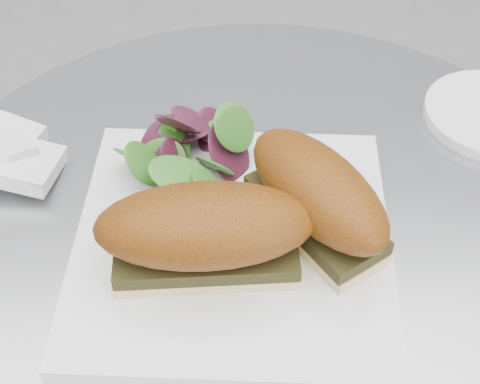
# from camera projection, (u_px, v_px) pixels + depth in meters

# --- Properties ---
(table) EXTENTS (0.70, 0.70, 0.73)m
(table) POSITION_uv_depth(u_px,v_px,m) (258.00, 369.00, 0.78)
(table) COLOR #A6A8AD
(table) RESTS_ON ground
(plate) EXTENTS (0.31, 0.31, 0.02)m
(plate) POSITION_uv_depth(u_px,v_px,m) (233.00, 242.00, 0.59)
(plate) COLOR white
(plate) RESTS_ON table
(sandwich_left) EXTENTS (0.18, 0.09, 0.08)m
(sandwich_left) POSITION_uv_depth(u_px,v_px,m) (205.00, 232.00, 0.53)
(sandwich_left) COLOR #E4BA8E
(sandwich_left) RESTS_ON plate
(sandwich_right) EXTENTS (0.14, 0.17, 0.08)m
(sandwich_right) POSITION_uv_depth(u_px,v_px,m) (317.00, 196.00, 0.56)
(sandwich_right) COLOR #E4BA8E
(sandwich_right) RESTS_ON plate
(salad) EXTENTS (0.12, 0.12, 0.05)m
(salad) POSITION_uv_depth(u_px,v_px,m) (191.00, 153.00, 0.62)
(salad) COLOR #4C8C2D
(salad) RESTS_ON plate
(napkin) EXTENTS (0.13, 0.13, 0.02)m
(napkin) POSITION_uv_depth(u_px,v_px,m) (7.00, 165.00, 0.66)
(napkin) COLOR white
(napkin) RESTS_ON table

